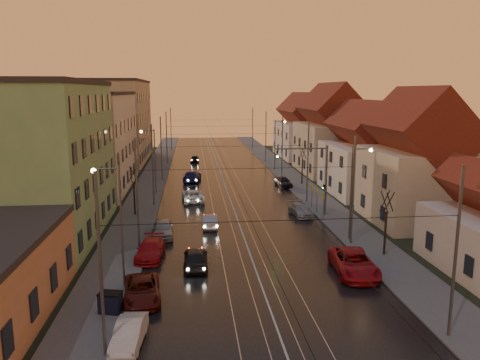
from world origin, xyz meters
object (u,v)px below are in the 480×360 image
object	(u,v)px
parked_left_1	(142,290)
parked_left_2	(150,250)
driving_car_2	(193,196)
parked_right_2	(283,182)
street_lamp_1	(355,184)
street_lamp_2	(152,155)
parked_left_3	(163,229)
parked_right_1	(301,210)
driving_car_1	(210,221)
street_lamp_0	(116,215)
dumpster	(110,303)
driving_car_3	(192,176)
parked_left_0	(129,334)
driving_car_4	(195,159)
driving_car_0	(196,258)
parked_right_0	(354,263)
traffic_light_mast	(317,171)
street_lamp_3	(277,140)

from	to	relation	value
parked_left_1	parked_left_2	xyz separation A→B (m)	(-0.11, 7.30, 0.03)
driving_car_2	parked_right_2	distance (m)	13.92
street_lamp_1	street_lamp_2	xyz separation A→B (m)	(-18.21, 20.00, 0.00)
parked_left_3	street_lamp_1	bearing A→B (deg)	-12.46
parked_left_2	parked_right_1	bearing A→B (deg)	41.77
driving_car_1	parked_left_1	distance (m)	15.65
street_lamp_0	street_lamp_1	distance (m)	19.89
driving_car_1	dumpster	distance (m)	17.76
parked_left_3	parked_right_2	bearing A→B (deg)	51.07
driving_car_3	dumpster	world-z (taller)	driving_car_3
driving_car_1	parked_left_0	world-z (taller)	driving_car_1
street_lamp_0	driving_car_4	world-z (taller)	street_lamp_0
driving_car_1	parked_left_3	distance (m)	4.79
street_lamp_1	parked_left_2	bearing A→B (deg)	-171.06
driving_car_0	parked_right_0	bearing A→B (deg)	168.64
traffic_light_mast	parked_left_0	distance (m)	28.09
street_lamp_2	driving_car_1	world-z (taller)	street_lamp_2
parked_left_0	dumpster	distance (m)	3.72
street_lamp_2	dumpster	size ratio (longest dim) A/B	6.67
driving_car_2	dumpster	distance (m)	27.64
parked_right_0	driving_car_2	bearing A→B (deg)	119.84
driving_car_1	driving_car_3	size ratio (longest dim) A/B	0.74
street_lamp_3	driving_car_1	size ratio (longest dim) A/B	2.07
street_lamp_3	driving_car_2	size ratio (longest dim) A/B	1.62
parked_left_2	parked_right_0	world-z (taller)	parked_right_0
street_lamp_0	driving_car_0	size ratio (longest dim) A/B	1.88
parked_left_1	parked_left_2	world-z (taller)	parked_left_2
street_lamp_2	driving_car_4	xyz separation A→B (m)	(5.23, 25.88, -4.25)
street_lamp_0	parked_left_1	world-z (taller)	street_lamp_0
driving_car_2	parked_left_2	world-z (taller)	driving_car_2
street_lamp_0	traffic_light_mast	size ratio (longest dim) A/B	1.11
street_lamp_2	parked_right_0	xyz separation A→B (m)	(15.76, -27.19, -4.10)
driving_car_1	parked_left_0	size ratio (longest dim) A/B	1.03
parked_left_0	parked_right_0	distance (m)	16.26
street_lamp_0	dumpster	xyz separation A→B (m)	(0.04, -3.61, -4.19)
street_lamp_0	driving_car_3	bearing A→B (deg)	82.47
driving_car_1	parked_left_2	xyz separation A→B (m)	(-4.82, -7.63, 0.04)
traffic_light_mast	parked_left_2	distance (m)	19.27
driving_car_1	traffic_light_mast	bearing A→B (deg)	-163.39
street_lamp_1	driving_car_4	xyz separation A→B (m)	(-12.98, 45.88, -4.25)
street_lamp_1	traffic_light_mast	size ratio (longest dim) A/B	1.11
driving_car_1	parked_right_0	distance (m)	15.42
driving_car_3	street_lamp_2	bearing A→B (deg)	66.15
street_lamp_1	driving_car_1	xyz separation A→B (m)	(-11.89, 5.00, -4.25)
parked_left_0	street_lamp_0	bearing A→B (deg)	107.08
driving_car_1	driving_car_0	bearing A→B (deg)	82.90
street_lamp_1	driving_car_1	bearing A→B (deg)	157.18
parked_left_0	parked_right_0	world-z (taller)	parked_right_0
street_lamp_1	traffic_light_mast	bearing A→B (deg)	97.91
street_lamp_1	driving_car_2	bearing A→B (deg)	130.69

